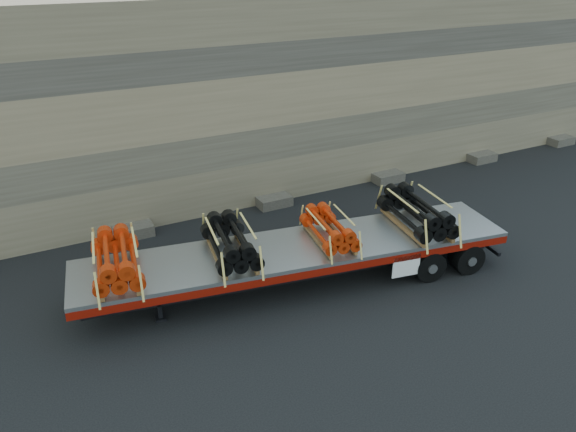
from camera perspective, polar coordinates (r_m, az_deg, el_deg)
name	(u,v)px	position (r m, az deg, el deg)	size (l,w,h in m)	color
ground	(285,282)	(15.56, -0.30, -6.74)	(120.00, 120.00, 0.00)	black
rock_wall	(197,104)	(19.76, -9.21, 11.12)	(44.00, 3.00, 7.00)	#7A6B54
trailer	(297,265)	(15.21, 0.97, -5.00)	(11.64, 2.24, 1.16)	#A7AAAE
bundle_front	(116,260)	(14.06, -17.04, -4.33)	(1.15, 2.29, 0.81)	red
bundle_midfront	(231,243)	(14.30, -5.85, -2.74)	(1.13, 2.27, 0.80)	black
bundle_midrear	(329,229)	(15.05, 4.23, -1.37)	(1.00, 1.99, 0.71)	red
bundle_rear	(417,213)	(16.14, 12.96, 0.28)	(1.23, 2.47, 0.88)	black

